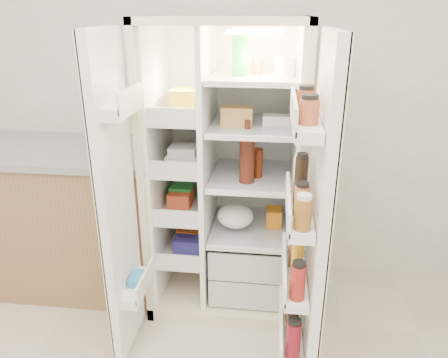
# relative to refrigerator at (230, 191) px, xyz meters

# --- Properties ---
(wall_back) EXTENTS (4.00, 0.02, 2.70)m
(wall_back) POSITION_rel_refrigerator_xyz_m (-0.15, 0.35, 0.61)
(wall_back) COLOR silver
(wall_back) RESTS_ON floor
(refrigerator) EXTENTS (0.92, 0.70, 1.80)m
(refrigerator) POSITION_rel_refrigerator_xyz_m (0.00, 0.00, 0.00)
(refrigerator) COLOR beige
(refrigerator) RESTS_ON floor
(freezer_door) EXTENTS (0.15, 0.40, 1.72)m
(freezer_door) POSITION_rel_refrigerator_xyz_m (-0.51, -0.60, 0.15)
(freezer_door) COLOR white
(freezer_door) RESTS_ON floor
(fridge_door) EXTENTS (0.17, 0.58, 1.72)m
(fridge_door) POSITION_rel_refrigerator_xyz_m (0.47, -0.69, 0.13)
(fridge_door) COLOR white
(fridge_door) RESTS_ON floor
(kitchen_counter) EXTENTS (1.38, 0.73, 1.00)m
(kitchen_counter) POSITION_rel_refrigerator_xyz_m (-1.12, -0.01, -0.24)
(kitchen_counter) COLOR olive
(kitchen_counter) RESTS_ON floor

